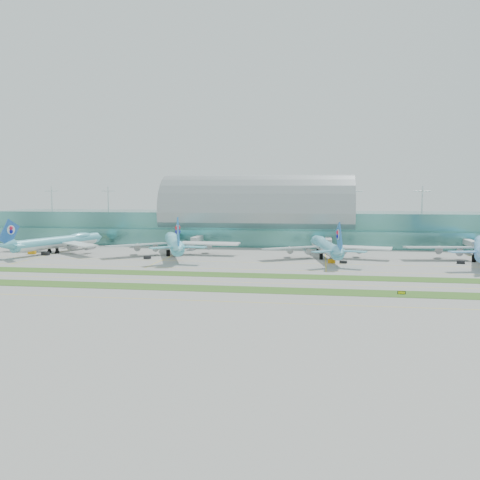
% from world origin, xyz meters
% --- Properties ---
extents(ground, '(700.00, 700.00, 0.00)m').
position_xyz_m(ground, '(0.00, 0.00, 0.00)').
color(ground, gray).
rests_on(ground, ground).
extents(terminal, '(340.00, 69.10, 36.00)m').
position_xyz_m(terminal, '(0.01, 128.79, 14.23)').
color(terminal, '#3D7A75').
rests_on(terminal, ground).
extents(grass_strip_near, '(420.00, 12.00, 0.08)m').
position_xyz_m(grass_strip_near, '(0.00, -28.00, 0.04)').
color(grass_strip_near, '#2D591E').
rests_on(grass_strip_near, ground).
extents(grass_strip_far, '(420.00, 12.00, 0.08)m').
position_xyz_m(grass_strip_far, '(0.00, 2.00, 0.04)').
color(grass_strip_far, '#2D591E').
rests_on(grass_strip_far, ground).
extents(taxiline_a, '(420.00, 0.35, 0.01)m').
position_xyz_m(taxiline_a, '(0.00, -48.00, 0.01)').
color(taxiline_a, yellow).
rests_on(taxiline_a, ground).
extents(taxiline_b, '(420.00, 0.35, 0.01)m').
position_xyz_m(taxiline_b, '(0.00, -14.00, 0.01)').
color(taxiline_b, yellow).
rests_on(taxiline_b, ground).
extents(taxiline_c, '(420.00, 0.35, 0.01)m').
position_xyz_m(taxiline_c, '(0.00, 18.00, 0.01)').
color(taxiline_c, yellow).
rests_on(taxiline_c, ground).
extents(taxiline_d, '(420.00, 0.35, 0.01)m').
position_xyz_m(taxiline_d, '(0.00, 40.00, 0.01)').
color(taxiline_d, yellow).
rests_on(taxiline_d, ground).
extents(airliner_a, '(60.51, 70.27, 19.89)m').
position_xyz_m(airliner_a, '(-100.73, 62.83, 6.14)').
color(airliner_a, '#5CB9CA').
rests_on(airliner_a, ground).
extents(airliner_b, '(65.46, 76.14, 21.65)m').
position_xyz_m(airliner_b, '(-36.14, 61.81, 6.68)').
color(airliner_b, '#69D2E9').
rests_on(airliner_b, ground).
extents(airliner_c, '(63.39, 72.73, 20.09)m').
position_xyz_m(airliner_c, '(42.28, 60.19, 6.20)').
color(airliner_c, '#5FB7D2').
rests_on(airliner_c, ground).
extents(gse_a, '(4.00, 2.30, 1.71)m').
position_xyz_m(gse_a, '(-111.35, 53.82, 0.85)').
color(gse_a, orange).
rests_on(gse_a, ground).
extents(gse_b, '(4.40, 2.34, 1.73)m').
position_xyz_m(gse_b, '(-101.62, 49.97, 0.86)').
color(gse_b, black).
rests_on(gse_b, ground).
extents(gse_c, '(3.63, 2.18, 1.54)m').
position_xyz_m(gse_c, '(-44.56, 44.20, 0.77)').
color(gse_c, black).
rests_on(gse_c, ground).
extents(gse_d, '(3.90, 2.62, 1.71)m').
position_xyz_m(gse_d, '(-32.70, 56.48, 0.86)').
color(gse_d, black).
rests_on(gse_d, ground).
extents(gse_e, '(3.59, 1.93, 1.76)m').
position_xyz_m(gse_e, '(45.03, 43.28, 0.88)').
color(gse_e, orange).
rests_on(gse_e, ground).
extents(gse_f, '(3.62, 2.62, 1.22)m').
position_xyz_m(gse_f, '(50.34, 43.32, 0.61)').
color(gse_f, black).
rests_on(gse_f, ground).
extents(gse_g, '(3.88, 2.57, 1.50)m').
position_xyz_m(gse_g, '(103.88, 49.91, 0.75)').
color(gse_g, black).
rests_on(gse_g, ground).
extents(taxiway_sign_east, '(2.60, 0.61, 1.09)m').
position_xyz_m(taxiway_sign_east, '(66.50, -28.11, 0.54)').
color(taxiway_sign_east, black).
rests_on(taxiway_sign_east, ground).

